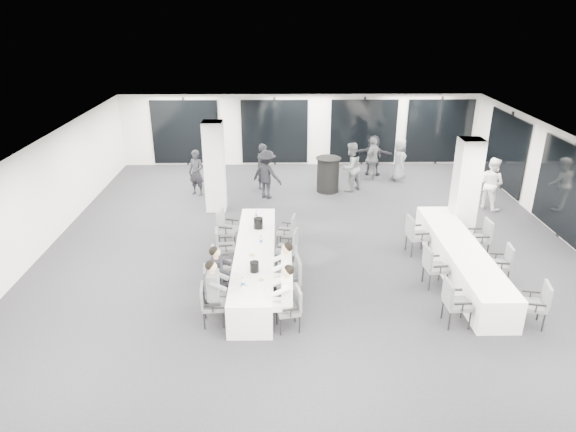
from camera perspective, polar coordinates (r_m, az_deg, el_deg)
name	(u,v)px	position (r m, az deg, el deg)	size (l,w,h in m)	color
room	(342,189)	(13.96, 6.02, 2.95)	(14.04, 16.04, 2.84)	#232227
column_left	(215,167)	(15.96, -8.16, 5.45)	(0.60, 0.60, 2.80)	silver
column_right	(465,190)	(14.62, 19.10, 2.77)	(0.60, 0.60, 2.80)	silver
banquet_table_main	(255,263)	(12.19, -3.70, -5.22)	(0.90, 5.00, 0.75)	white
banquet_table_side	(460,260)	(12.98, 18.59, -4.63)	(0.90, 5.00, 0.75)	white
cocktail_table	(328,174)	(17.68, 4.46, 4.63)	(0.86, 0.86, 1.20)	black
chair_main_left_near	(209,302)	(10.55, -8.74, -9.43)	(0.48, 0.53, 0.89)	#595C61
chair_main_left_second	(213,285)	(11.05, -8.38, -7.59)	(0.54, 0.58, 0.96)	#595C61
chair_main_left_mid	(219,262)	(12.02, -7.71, -5.12)	(0.48, 0.53, 0.89)	#595C61
chair_main_left_fourth	(223,244)	(12.83, -7.28, -3.14)	(0.51, 0.56, 0.92)	#595C61
chair_main_left_far	(226,226)	(13.67, -6.91, -1.15)	(0.62, 0.65, 1.02)	#595C61
chair_main_right_near	(292,306)	(10.30, 0.44, -9.97)	(0.54, 0.57, 0.91)	#595C61
chair_main_right_second	(291,278)	(11.10, 0.39, -6.88)	(0.59, 0.64, 1.04)	#595C61
chair_main_right_mid	(290,265)	(11.77, 0.26, -5.47)	(0.48, 0.53, 0.91)	#595C61
chair_main_right_fourth	(290,246)	(12.56, 0.20, -3.36)	(0.58, 0.62, 0.98)	#595C61
chair_main_right_far	(289,229)	(13.62, 0.07, -1.45)	(0.52, 0.55, 0.88)	#595C61
chair_side_left_near	(454,300)	(10.91, 17.94, -8.90)	(0.52, 0.57, 0.98)	#595C61
chair_side_left_mid	(433,264)	(12.18, 15.78, -5.20)	(0.54, 0.58, 0.96)	#595C61
chair_side_left_far	(415,233)	(13.60, 13.92, -1.82)	(0.58, 0.62, 1.02)	#595C61
chair_side_right_near	(538,302)	(11.51, 26.00, -8.56)	(0.58, 0.61, 0.96)	#595C61
chair_side_right_mid	(502,261)	(12.89, 22.72, -4.68)	(0.52, 0.56, 0.93)	#595C61
chair_side_right_far	(482,236)	(14.00, 20.71, -2.05)	(0.51, 0.57, 0.98)	#595C61
seated_guest_a	(217,289)	(10.38, -7.95, -8.00)	(0.50, 0.38, 1.44)	slate
seated_guest_b	(220,274)	(10.91, -7.58, -6.36)	(0.50, 0.38, 1.44)	black
seated_guest_c	(284,294)	(10.13, -0.47, -8.61)	(0.50, 0.38, 1.44)	white
seated_guest_d	(283,269)	(10.98, -0.51, -5.93)	(0.50, 0.38, 1.44)	white
standing_guest_a	(264,163)	(17.86, -2.70, 5.86)	(0.66, 0.53, 1.80)	black
standing_guest_b	(351,164)	(17.69, 7.00, 5.76)	(0.93, 0.57, 1.93)	slate
standing_guest_c	(267,171)	(16.93, -2.37, 4.99)	(1.20, 0.61, 1.85)	black
standing_guest_d	(373,156)	(18.99, 9.44, 6.61)	(1.06, 0.60, 1.81)	slate
standing_guest_e	(400,157)	(19.14, 12.30, 6.38)	(0.83, 0.51, 1.72)	slate
standing_guest_f	(373,153)	(19.55, 9.47, 6.96)	(1.59, 0.61, 1.73)	black
standing_guest_g	(196,170)	(17.50, -10.16, 5.07)	(0.64, 0.52, 1.75)	black
standing_guest_h	(491,180)	(17.23, 21.67, 3.74)	(0.91, 0.55, 1.88)	white
ice_bucket_near	(254,267)	(10.99, -3.75, -5.65)	(0.20, 0.20, 0.23)	black
ice_bucket_far	(258,223)	(13.03, -3.32, -0.80)	(0.24, 0.24, 0.27)	black
water_bottle_a	(243,282)	(10.44, -5.04, -7.36)	(0.07, 0.07, 0.22)	silver
water_bottle_b	(261,240)	(12.18, -3.01, -2.67)	(0.07, 0.07, 0.22)	silver
water_bottle_c	(256,214)	(13.69, -3.54, 0.23)	(0.06, 0.06, 0.20)	silver
plate_a	(243,285)	(10.53, -4.99, -7.70)	(0.21, 0.21, 0.03)	white
plate_b	(262,280)	(10.69, -2.95, -7.12)	(0.18, 0.18, 0.03)	white
plate_c	(252,255)	(11.69, -4.04, -4.39)	(0.21, 0.21, 0.03)	white
wine_glass	(264,285)	(10.22, -2.64, -7.69)	(0.08, 0.08, 0.21)	silver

